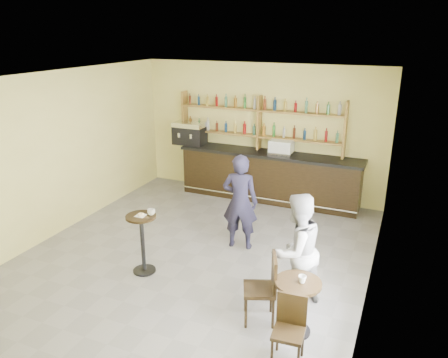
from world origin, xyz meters
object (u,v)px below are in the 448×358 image
at_px(chair_west, 259,289).
at_px(pastry_case, 281,147).
at_px(bar_counter, 269,176).
at_px(cafe_table, 297,307).
at_px(man_main, 240,202).
at_px(pedestal_table, 143,244).
at_px(chair_south, 288,332).
at_px(patron_second, 296,251).
at_px(espresso_machine, 190,133).

bearing_deg(chair_west, pastry_case, 171.33).
distance_m(bar_counter, cafe_table, 4.90).
height_order(man_main, chair_west, man_main).
xyz_separation_m(bar_counter, man_main, (0.24, -2.52, 0.32)).
xyz_separation_m(pedestal_table, chair_south, (2.83, -1.12, -0.08)).
distance_m(bar_counter, pedestal_table, 4.12).
bearing_deg(chair_south, pedestal_table, 154.06).
bearing_deg(cafe_table, chair_south, -85.24).
bearing_deg(man_main, pastry_case, -99.37).
bearing_deg(cafe_table, chair_west, 174.81).
xyz_separation_m(chair_west, chair_south, (0.60, -0.65, -0.07)).
bearing_deg(chair_south, patron_second, 97.07).
height_order(cafe_table, patron_second, patron_second).
bearing_deg(bar_counter, man_main, -84.67).
bearing_deg(pedestal_table, cafe_table, -10.55).
xyz_separation_m(bar_counter, cafe_table, (1.85, -4.53, -0.19)).
bearing_deg(pastry_case, chair_south, -77.17).
bearing_deg(cafe_table, bar_counter, 112.19).
bearing_deg(espresso_machine, chair_south, -53.12).
xyz_separation_m(chair_south, patron_second, (-0.25, 1.24, 0.44)).
distance_m(cafe_table, chair_west, 0.56).
bearing_deg(cafe_table, pedestal_table, 169.45).
bearing_deg(chair_south, pastry_case, 103.21).
bearing_deg(chair_west, cafe_table, 63.24).
distance_m(bar_counter, chair_south, 5.47).
height_order(pastry_case, chair_west, pastry_case).
relative_size(bar_counter, cafe_table, 5.52).
relative_size(espresso_machine, pedestal_table, 0.74).
distance_m(espresso_machine, chair_south, 6.59).
height_order(pedestal_table, patron_second, patron_second).
bearing_deg(patron_second, chair_south, 45.29).
height_order(chair_west, patron_second, patron_second).
distance_m(pastry_case, chair_west, 4.67).
xyz_separation_m(cafe_table, patron_second, (-0.20, 0.64, 0.49)).
distance_m(espresso_machine, patron_second, 5.44).
relative_size(man_main, chair_west, 1.79).
height_order(chair_west, chair_south, chair_west).
bearing_deg(pastry_case, cafe_table, -75.57).
bearing_deg(pedestal_table, patron_second, 2.79).
bearing_deg(man_main, chair_west, 109.93).
bearing_deg(cafe_table, pastry_case, 109.18).
distance_m(cafe_table, chair_south, 0.60).
relative_size(pastry_case, man_main, 0.30).
relative_size(chair_south, patron_second, 0.50).
bearing_deg(pedestal_table, pastry_case, 73.33).
distance_m(bar_counter, chair_west, 4.67).
bearing_deg(espresso_machine, cafe_table, -49.98).
bearing_deg(pedestal_table, chair_south, -21.56).
bearing_deg(man_main, pedestal_table, 43.57).
relative_size(man_main, patron_second, 1.03).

